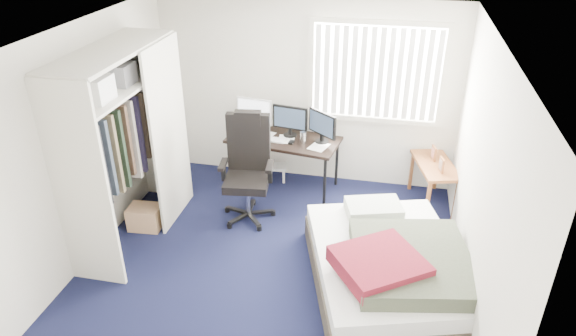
{
  "coord_description": "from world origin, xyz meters",
  "views": [
    {
      "loc": [
        1.12,
        -4.31,
        3.6
      ],
      "look_at": [
        0.11,
        0.4,
        1.01
      ],
      "focal_mm": 32.0,
      "sensor_mm": 36.0,
      "label": 1
    }
  ],
  "objects_px": {
    "nightstand": "(435,169)",
    "bed": "(390,266)",
    "office_chair": "(248,179)",
    "desk": "(284,135)"
  },
  "relations": [
    {
      "from": "bed",
      "to": "desk",
      "type": "bearing_deg",
      "value": 128.89
    },
    {
      "from": "office_chair",
      "to": "nightstand",
      "type": "bearing_deg",
      "value": 17.93
    },
    {
      "from": "desk",
      "to": "bed",
      "type": "height_order",
      "value": "desk"
    },
    {
      "from": "office_chair",
      "to": "bed",
      "type": "relative_size",
      "value": 0.58
    },
    {
      "from": "desk",
      "to": "office_chair",
      "type": "height_order",
      "value": "office_chair"
    },
    {
      "from": "nightstand",
      "to": "bed",
      "type": "height_order",
      "value": "nightstand"
    },
    {
      "from": "nightstand",
      "to": "bed",
      "type": "xyz_separation_m",
      "value": [
        -0.48,
        -1.77,
        -0.24
      ]
    },
    {
      "from": "office_chair",
      "to": "bed",
      "type": "bearing_deg",
      "value": -30.36
    },
    {
      "from": "nightstand",
      "to": "bed",
      "type": "bearing_deg",
      "value": -105.08
    },
    {
      "from": "bed",
      "to": "nightstand",
      "type": "bearing_deg",
      "value": 74.92
    }
  ]
}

